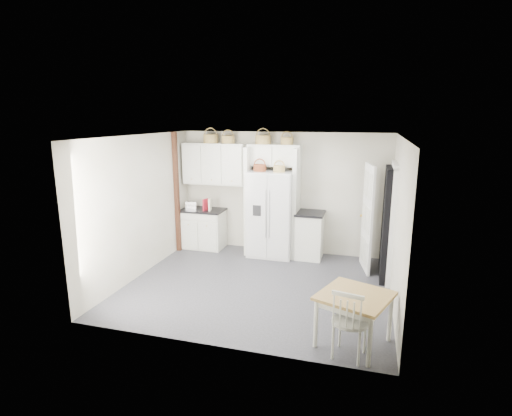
% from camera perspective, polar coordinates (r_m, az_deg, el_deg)
% --- Properties ---
extents(floor, '(4.50, 4.50, 0.00)m').
position_cam_1_polar(floor, '(7.20, 0.24, -10.95)').
color(floor, '#2D2D2E').
rests_on(floor, ground).
extents(ceiling, '(4.50, 4.50, 0.00)m').
position_cam_1_polar(ceiling, '(6.59, 0.26, 10.20)').
color(ceiling, white).
rests_on(ceiling, wall_back).
extents(wall_back, '(4.50, 0.00, 4.50)m').
position_cam_1_polar(wall_back, '(8.67, 3.82, 2.19)').
color(wall_back, '#AFA88F').
rests_on(wall_back, floor).
extents(wall_left, '(0.00, 4.00, 4.00)m').
position_cam_1_polar(wall_left, '(7.68, -16.14, 0.28)').
color(wall_left, '#AFA88F').
rests_on(wall_left, floor).
extents(wall_right, '(0.00, 4.00, 4.00)m').
position_cam_1_polar(wall_right, '(6.56, 19.56, -2.09)').
color(wall_right, '#AFA88F').
rests_on(wall_right, floor).
extents(refrigerator, '(0.94, 0.75, 1.81)m').
position_cam_1_polar(refrigerator, '(8.45, 2.27, -0.81)').
color(refrigerator, silver).
rests_on(refrigerator, floor).
extents(base_cab_left, '(0.92, 0.58, 0.85)m').
position_cam_1_polar(base_cab_left, '(9.12, -7.51, -3.01)').
color(base_cab_left, silver).
rests_on(base_cab_left, floor).
extents(base_cab_right, '(0.53, 0.64, 0.94)m').
position_cam_1_polar(base_cab_right, '(8.47, 7.68, -3.95)').
color(base_cab_right, silver).
rests_on(base_cab_right, floor).
extents(dining_table, '(1.08, 1.08, 0.70)m').
position_cam_1_polar(dining_table, '(5.52, 13.77, -15.18)').
color(dining_table, olive).
rests_on(dining_table, floor).
extents(windsor_chair, '(0.53, 0.49, 0.93)m').
position_cam_1_polar(windsor_chair, '(5.20, 13.29, -15.56)').
color(windsor_chair, silver).
rests_on(windsor_chair, floor).
extents(counter_left, '(0.96, 0.62, 0.04)m').
position_cam_1_polar(counter_left, '(9.01, -7.59, -0.29)').
color(counter_left, black).
rests_on(counter_left, base_cab_left).
extents(counter_right, '(0.58, 0.68, 0.04)m').
position_cam_1_polar(counter_right, '(8.35, 7.78, -0.73)').
color(counter_right, black).
rests_on(counter_right, base_cab_right).
extents(toaster, '(0.26, 0.18, 0.17)m').
position_cam_1_polar(toaster, '(9.09, -9.22, 0.43)').
color(toaster, silver).
rests_on(toaster, counter_left).
extents(cookbook_red, '(0.07, 0.17, 0.26)m').
position_cam_1_polar(cookbook_red, '(8.87, -7.23, 0.49)').
color(cookbook_red, '#A71829').
rests_on(cookbook_red, counter_left).
extents(cookbook_cream, '(0.07, 0.18, 0.26)m').
position_cam_1_polar(cookbook_cream, '(8.83, -6.60, 0.46)').
color(cookbook_cream, beige).
rests_on(cookbook_cream, counter_left).
extents(basket_upper_b, '(0.32, 0.32, 0.19)m').
position_cam_1_polar(basket_upper_b, '(8.84, -6.50, 9.81)').
color(basket_upper_b, brown).
rests_on(basket_upper_b, upper_cabinet).
extents(basket_upper_c, '(0.28, 0.28, 0.16)m').
position_cam_1_polar(basket_upper_c, '(8.69, -4.01, 9.73)').
color(basket_upper_c, brown).
rests_on(basket_upper_c, upper_cabinet).
extents(basket_bridge_a, '(0.33, 0.33, 0.18)m').
position_cam_1_polar(basket_bridge_a, '(8.46, 1.01, 9.74)').
color(basket_bridge_a, brown).
rests_on(basket_bridge_a, bridge_cabinet).
extents(basket_bridge_b, '(0.26, 0.26, 0.15)m').
position_cam_1_polar(basket_bridge_b, '(8.35, 4.44, 9.54)').
color(basket_bridge_b, brown).
rests_on(basket_bridge_b, bridge_cabinet).
extents(basket_fridge_a, '(0.26, 0.26, 0.14)m').
position_cam_1_polar(basket_fridge_a, '(8.23, 0.54, 5.75)').
color(basket_fridge_a, brown).
rests_on(basket_fridge_a, refrigerator).
extents(basket_fridge_b, '(0.24, 0.24, 0.13)m').
position_cam_1_polar(basket_fridge_b, '(8.14, 3.33, 5.60)').
color(basket_fridge_b, brown).
rests_on(basket_fridge_b, refrigerator).
extents(upper_cabinet, '(1.40, 0.34, 0.90)m').
position_cam_1_polar(upper_cabinet, '(8.86, -5.95, 6.30)').
color(upper_cabinet, silver).
rests_on(upper_cabinet, wall_back).
extents(bridge_cabinet, '(1.12, 0.34, 0.45)m').
position_cam_1_polar(bridge_cabinet, '(8.43, 2.65, 7.55)').
color(bridge_cabinet, silver).
rests_on(bridge_cabinet, wall_back).
extents(fridge_panel_left, '(0.08, 0.60, 2.30)m').
position_cam_1_polar(fridge_panel_left, '(8.58, -0.93, 1.07)').
color(fridge_panel_left, silver).
rests_on(fridge_panel_left, floor).
extents(fridge_panel_right, '(0.08, 0.60, 2.30)m').
position_cam_1_polar(fridge_panel_right, '(8.35, 5.78, 0.67)').
color(fridge_panel_right, silver).
rests_on(fridge_panel_right, floor).
extents(trim_post, '(0.09, 0.09, 2.60)m').
position_cam_1_polar(trim_post, '(8.80, -11.26, 2.12)').
color(trim_post, '#381F12').
rests_on(trim_post, floor).
extents(doorway_void, '(0.18, 0.85, 2.05)m').
position_cam_1_polar(doorway_void, '(7.59, 18.31, -2.16)').
color(doorway_void, black).
rests_on(doorway_void, floor).
extents(door_slab, '(0.21, 0.79, 2.05)m').
position_cam_1_polar(door_slab, '(7.90, 15.62, -1.39)').
color(door_slab, white).
rests_on(door_slab, floor).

